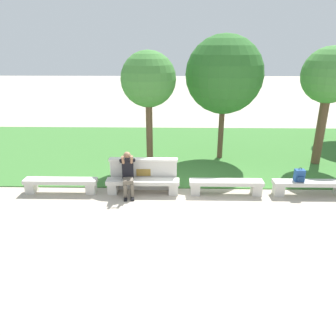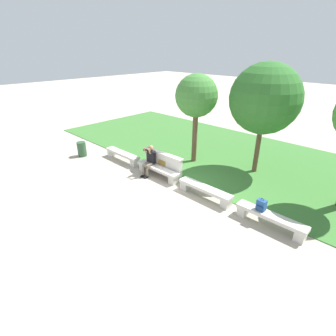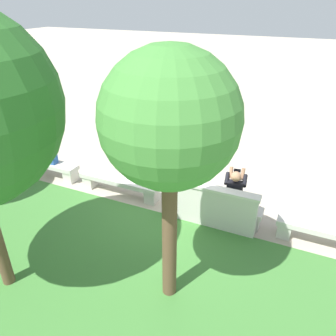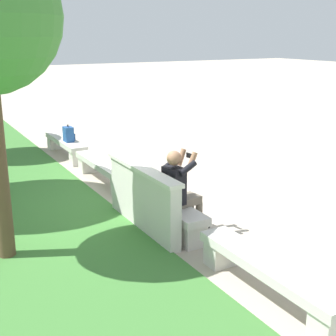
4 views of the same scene
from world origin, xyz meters
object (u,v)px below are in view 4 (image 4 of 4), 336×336
at_px(bench_mid, 103,169).
at_px(bench_far, 65,144).
at_px(backpack, 69,134).
at_px(person_photographer, 180,187).
at_px(bench_main, 267,274).
at_px(bench_near, 162,206).

distance_m(bench_mid, bench_far, 2.52).
height_order(bench_mid, bench_far, same).
distance_m(bench_mid, backpack, 2.19).
height_order(bench_mid, person_photographer, person_photographer).
xyz_separation_m(bench_main, person_photographer, (2.08, -0.08, 0.43)).
distance_m(bench_main, backpack, 7.20).
bearing_deg(bench_main, bench_near, 0.00).
xyz_separation_m(bench_near, bench_far, (5.03, 0.00, 0.00)).
bearing_deg(person_photographer, bench_mid, 1.49).
distance_m(bench_main, person_photographer, 2.13).
relative_size(bench_near, bench_far, 1.00).
bearing_deg(bench_near, person_photographer, -169.92).
height_order(bench_main, person_photographer, person_photographer).
xyz_separation_m(bench_main, bench_far, (7.55, 0.00, 0.00)).
relative_size(bench_main, backpack, 5.17).
height_order(bench_main, backpack, backpack).
height_order(bench_main, bench_mid, same).
xyz_separation_m(bench_main, bench_near, (2.52, 0.00, 0.00)).
bearing_deg(bench_mid, bench_far, 0.00).
bearing_deg(bench_mid, bench_main, 180.00).
xyz_separation_m(bench_far, person_photographer, (-5.47, -0.08, 0.43)).
xyz_separation_m(bench_mid, backpack, (2.16, 0.01, 0.32)).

